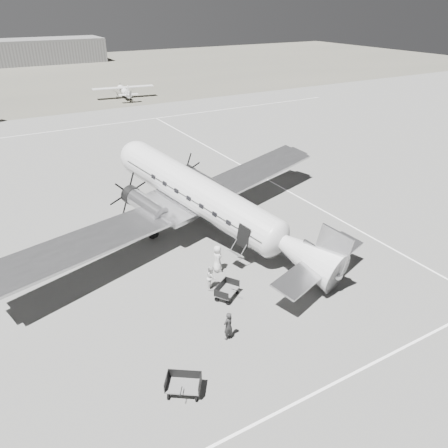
{
  "coord_description": "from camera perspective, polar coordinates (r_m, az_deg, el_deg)",
  "views": [
    {
      "loc": [
        -12.77,
        -24.51,
        16.44
      ],
      "look_at": [
        1.02,
        -0.48,
        2.2
      ],
      "focal_mm": 35.0,
      "sensor_mm": 36.0,
      "label": 1
    }
  ],
  "objects": [
    {
      "name": "taxi_line_near",
      "position": [
        23.32,
        15.36,
        -18.87
      ],
      "size": [
        60.0,
        0.15,
        0.01
      ],
      "primitive_type": "cube",
      "color": "white",
      "rests_on": "ground"
    },
    {
      "name": "baggage_cart_far",
      "position": [
        21.71,
        -5.32,
        -20.27
      ],
      "size": [
        2.09,
        1.97,
        0.97
      ],
      "primitive_type": null,
      "rotation": [
        0.0,
        0.0,
        -0.61
      ],
      "color": "#606060",
      "rests_on": "ground"
    },
    {
      "name": "taxi_line_right",
      "position": [
        38.53,
        13.95,
        1.09
      ],
      "size": [
        0.15,
        80.0,
        0.01
      ],
      "primitive_type": "cube",
      "color": "white",
      "rests_on": "ground"
    },
    {
      "name": "ground_crew",
      "position": [
        24.05,
        0.54,
        -13.17
      ],
      "size": [
        0.71,
        0.56,
        1.72
      ],
      "primitive_type": "imported",
      "rotation": [
        0.0,
        0.0,
        3.4
      ],
      "color": "#292929",
      "rests_on": "ground"
    },
    {
      "name": "grass_infield",
      "position": [
        121.31,
        -24.68,
        17.09
      ],
      "size": [
        260.0,
        90.0,
        0.01
      ],
      "primitive_type": "cube",
      "color": "#59564B",
      "rests_on": "ground"
    },
    {
      "name": "light_plane_right",
      "position": [
        86.94,
        -12.9,
        16.44
      ],
      "size": [
        12.45,
        10.6,
        2.36
      ],
      "primitive_type": null,
      "rotation": [
        0.0,
        0.0,
        -0.13
      ],
      "color": "silver",
      "rests_on": "ground"
    },
    {
      "name": "taxi_line_horizon",
      "position": [
        67.79,
        -18.48,
        11.8
      ],
      "size": [
        90.0,
        0.15,
        0.01
      ],
      "primitive_type": "cube",
      "color": "white",
      "rests_on": "ground"
    },
    {
      "name": "ground",
      "position": [
        32.16,
        -2.01,
        -3.56
      ],
      "size": [
        260.0,
        260.0,
        0.0
      ],
      "primitive_type": "plane",
      "color": "slate",
      "rests_on": "ground"
    },
    {
      "name": "passenger",
      "position": [
        29.45,
        -0.86,
        -4.52
      ],
      "size": [
        0.92,
        1.1,
        1.92
      ],
      "primitive_type": "imported",
      "rotation": [
        0.0,
        0.0,
        1.19
      ],
      "color": "silver",
      "rests_on": "ground"
    },
    {
      "name": "hangar_main",
      "position": [
        146.19,
        -24.27,
        19.85
      ],
      "size": [
        42.0,
        14.0,
        6.6
      ],
      "color": "slate",
      "rests_on": "ground"
    },
    {
      "name": "ramp_agent",
      "position": [
        27.85,
        -1.67,
        -6.96
      ],
      "size": [
        0.9,
        0.98,
        1.62
      ],
      "primitive_type": "imported",
      "rotation": [
        0.0,
        0.0,
        1.09
      ],
      "color": "silver",
      "rests_on": "ground"
    },
    {
      "name": "dc3_airliner",
      "position": [
        32.37,
        -1.76,
        2.69
      ],
      "size": [
        37.12,
        31.1,
        6.04
      ],
      "primitive_type": null,
      "rotation": [
        0.0,
        0.0,
        0.33
      ],
      "color": "#B6B5B8",
      "rests_on": "ground"
    },
    {
      "name": "baggage_cart_near",
      "position": [
        27.19,
        0.38,
        -8.76
      ],
      "size": [
        2.06,
        1.91,
        0.95
      ],
      "primitive_type": null,
      "rotation": [
        0.0,
        0.0,
        0.58
      ],
      "color": "#606060",
      "rests_on": "ground"
    }
  ]
}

